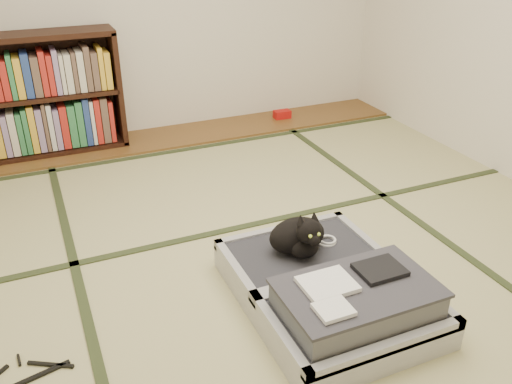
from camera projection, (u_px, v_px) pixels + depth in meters
name	position (u px, v px, depth m)	size (l,w,h in m)	color
floor	(273.00, 261.00, 2.95)	(4.50, 4.50, 0.00)	tan
wood_strip	(173.00, 137.00, 4.58)	(4.00, 0.50, 0.02)	brown
red_item	(282.00, 114.00, 4.95)	(0.15, 0.09, 0.07)	#B2110E
tatami_borders	(239.00, 219.00, 3.35)	(4.00, 4.50, 0.01)	#2D381E
bookcase	(27.00, 99.00, 4.05)	(1.37, 0.31, 0.92)	black
suitcase	(331.00, 291.00, 2.55)	(0.77, 1.02, 0.30)	#B0B1B5
cat	(300.00, 236.00, 2.71)	(0.34, 0.34, 0.28)	black
cable_coil	(327.00, 241.00, 2.84)	(0.11, 0.11, 0.03)	white
hanger	(20.00, 378.00, 2.20)	(0.41, 0.23, 0.01)	black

